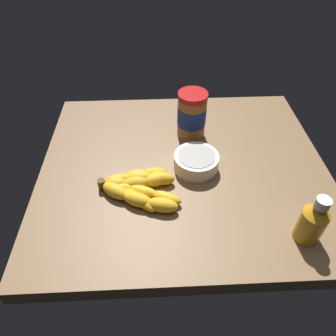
{
  "coord_description": "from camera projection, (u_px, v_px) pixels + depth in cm",
  "views": [
    {
      "loc": [
        7.71,
        64.81,
        62.12
      ],
      "look_at": [
        4.85,
        4.59,
        3.54
      ],
      "focal_mm": 32.86,
      "sensor_mm": 36.0,
      "label": 1
    }
  ],
  "objects": [
    {
      "name": "ground_plane",
      "position": [
        183.0,
        171.0,
        0.92
      ],
      "size": [
        82.91,
        72.9,
        4.56
      ],
      "primitive_type": "cube",
      "color": "brown"
    },
    {
      "name": "banana_bunch",
      "position": [
        137.0,
        187.0,
        0.81
      ],
      "size": [
        22.49,
        16.2,
        3.74
      ],
      "color": "gold",
      "rests_on": "ground_plane"
    },
    {
      "name": "honey_bottle",
      "position": [
        313.0,
        221.0,
        0.68
      ],
      "size": [
        5.95,
        5.95,
        13.42
      ],
      "color": "#C98E1B",
      "rests_on": "ground_plane"
    },
    {
      "name": "small_bowl",
      "position": [
        196.0,
        162.0,
        0.87
      ],
      "size": [
        12.76,
        12.76,
        4.86
      ],
      "color": "silver",
      "rests_on": "ground_plane"
    },
    {
      "name": "peanut_butter_jar",
      "position": [
        192.0,
        115.0,
        0.95
      ],
      "size": [
        8.98,
        8.98,
        15.15
      ],
      "color": "#9E602D",
      "rests_on": "ground_plane"
    }
  ]
}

